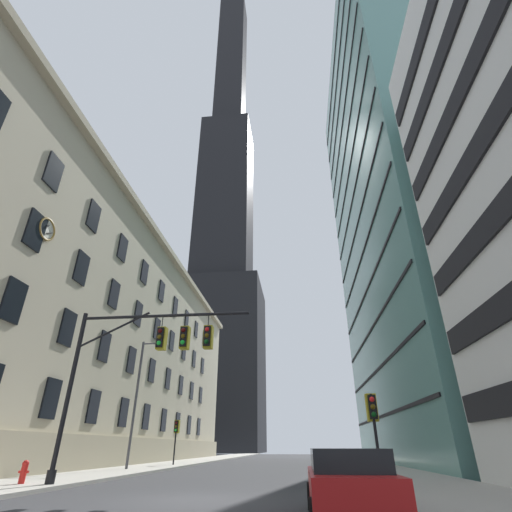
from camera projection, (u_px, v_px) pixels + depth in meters
ground_plane at (194, 502)px, 11.77m from camera, size 102.00×160.00×0.10m
sidewalk_right at (477, 501)px, 11.00m from camera, size 5.00×160.00×0.15m
station_building at (101, 345)px, 39.94m from camera, size 13.35×60.31×22.34m
dark_skyscraper at (224, 235)px, 133.62m from camera, size 26.56×26.56×228.95m
glass_office_midrise at (416, 198)px, 44.38m from camera, size 14.86×33.13×55.70m
traffic_signal_mast at (151, 351)px, 17.09m from camera, size 8.22×0.63×7.13m
traffic_light_near_right at (373, 412)px, 15.03m from camera, size 0.40×0.63×3.28m
traffic_light_far_left at (177, 429)px, 32.49m from camera, size 0.40×0.63×3.43m
street_lamppost at (140, 390)px, 27.59m from camera, size 2.10×0.32×8.64m
fire_hydrant at (24, 471)px, 15.39m from camera, size 0.42×0.26×0.85m
parked_car at (348, 484)px, 8.59m from camera, size 1.89×4.72×1.46m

